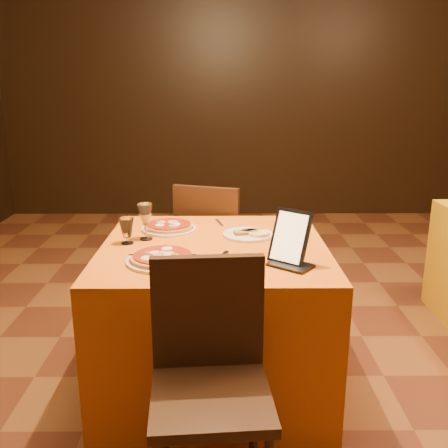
{
  "coord_description": "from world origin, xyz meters",
  "views": [
    {
      "loc": [
        -0.5,
        -2.35,
        1.51
      ],
      "look_at": [
        -0.48,
        -0.03,
        0.86
      ],
      "focal_mm": 40.0,
      "sensor_mm": 36.0,
      "label": 1
    }
  ],
  "objects_px": {
    "pizza_far": "(169,227)",
    "wine_glass": "(146,221)",
    "main_table": "(214,314)",
    "water_glass": "(127,231)",
    "chair_main_near": "(211,396)",
    "tablet": "(290,237)",
    "pizza_near": "(163,259)",
    "chair_main_far": "(216,248)"
  },
  "relations": [
    {
      "from": "water_glass",
      "to": "tablet",
      "type": "bearing_deg",
      "value": -20.01
    },
    {
      "from": "main_table",
      "to": "pizza_far",
      "type": "bearing_deg",
      "value": 134.14
    },
    {
      "from": "main_table",
      "to": "water_glass",
      "type": "relative_size",
      "value": 8.46
    },
    {
      "from": "pizza_far",
      "to": "wine_glass",
      "type": "distance_m",
      "value": 0.21
    },
    {
      "from": "pizza_far",
      "to": "water_glass",
      "type": "bearing_deg",
      "value": -127.45
    },
    {
      "from": "tablet",
      "to": "wine_glass",
      "type": "bearing_deg",
      "value": -168.49
    },
    {
      "from": "chair_main_near",
      "to": "pizza_near",
      "type": "relative_size",
      "value": 2.81
    },
    {
      "from": "main_table",
      "to": "chair_main_near",
      "type": "bearing_deg",
      "value": -90.0
    },
    {
      "from": "chair_main_near",
      "to": "tablet",
      "type": "xyz_separation_m",
      "value": [
        0.34,
        0.55,
        0.41
      ]
    },
    {
      "from": "pizza_near",
      "to": "pizza_far",
      "type": "relative_size",
      "value": 1.1
    },
    {
      "from": "chair_main_far",
      "to": "tablet",
      "type": "xyz_separation_m",
      "value": [
        0.34,
        -1.09,
        0.41
      ]
    },
    {
      "from": "chair_main_near",
      "to": "tablet",
      "type": "distance_m",
      "value": 0.77
    },
    {
      "from": "chair_main_far",
      "to": "water_glass",
      "type": "distance_m",
      "value": 0.98
    },
    {
      "from": "pizza_far",
      "to": "water_glass",
      "type": "relative_size",
      "value": 2.27
    },
    {
      "from": "wine_glass",
      "to": "main_table",
      "type": "bearing_deg",
      "value": -13.72
    },
    {
      "from": "chair_main_far",
      "to": "wine_glass",
      "type": "relative_size",
      "value": 4.79
    },
    {
      "from": "pizza_far",
      "to": "tablet",
      "type": "height_order",
      "value": "tablet"
    },
    {
      "from": "pizza_far",
      "to": "main_table",
      "type": "bearing_deg",
      "value": -45.86
    },
    {
      "from": "chair_main_far",
      "to": "main_table",
      "type": "bearing_deg",
      "value": 107.95
    },
    {
      "from": "pizza_far",
      "to": "pizza_near",
      "type": "bearing_deg",
      "value": -87.57
    },
    {
      "from": "main_table",
      "to": "chair_main_far",
      "type": "distance_m",
      "value": 0.83
    },
    {
      "from": "pizza_near",
      "to": "water_glass",
      "type": "xyz_separation_m",
      "value": [
        -0.2,
        0.26,
        0.05
      ]
    },
    {
      "from": "chair_main_near",
      "to": "pizza_near",
      "type": "distance_m",
      "value": 0.69
    },
    {
      "from": "pizza_near",
      "to": "wine_glass",
      "type": "xyz_separation_m",
      "value": [
        -0.12,
        0.33,
        0.08
      ]
    },
    {
      "from": "chair_main_near",
      "to": "water_glass",
      "type": "xyz_separation_m",
      "value": [
        -0.43,
        0.83,
        0.36
      ]
    },
    {
      "from": "main_table",
      "to": "pizza_far",
      "type": "relative_size",
      "value": 3.73
    },
    {
      "from": "pizza_far",
      "to": "water_glass",
      "type": "height_order",
      "value": "water_glass"
    },
    {
      "from": "main_table",
      "to": "pizza_near",
      "type": "xyz_separation_m",
      "value": [
        -0.22,
        -0.25,
        0.39
      ]
    },
    {
      "from": "wine_glass",
      "to": "tablet",
      "type": "bearing_deg",
      "value": -27.04
    },
    {
      "from": "wine_glass",
      "to": "pizza_far",
      "type": "bearing_deg",
      "value": 59.72
    },
    {
      "from": "chair_main_near",
      "to": "chair_main_far",
      "type": "height_order",
      "value": "same"
    },
    {
      "from": "chair_main_near",
      "to": "wine_glass",
      "type": "distance_m",
      "value": 1.04
    },
    {
      "from": "main_table",
      "to": "tablet",
      "type": "distance_m",
      "value": 0.65
    },
    {
      "from": "main_table",
      "to": "chair_main_near",
      "type": "xyz_separation_m",
      "value": [
        0.0,
        -0.82,
        0.08
      ]
    },
    {
      "from": "chair_main_near",
      "to": "pizza_near",
      "type": "xyz_separation_m",
      "value": [
        -0.22,
        0.57,
        0.31
      ]
    },
    {
      "from": "tablet",
      "to": "pizza_near",
      "type": "bearing_deg",
      "value": -142.96
    },
    {
      "from": "chair_main_near",
      "to": "water_glass",
      "type": "bearing_deg",
      "value": 112.86
    },
    {
      "from": "chair_main_near",
      "to": "wine_glass",
      "type": "bearing_deg",
      "value": 106.56
    },
    {
      "from": "chair_main_near",
      "to": "pizza_far",
      "type": "relative_size",
      "value": 3.08
    },
    {
      "from": "chair_main_far",
      "to": "water_glass",
      "type": "xyz_separation_m",
      "value": [
        -0.43,
        -0.81,
        0.36
      ]
    },
    {
      "from": "wine_glass",
      "to": "chair_main_near",
      "type": "bearing_deg",
      "value": -69.09
    },
    {
      "from": "chair_main_near",
      "to": "pizza_near",
      "type": "height_order",
      "value": "chair_main_near"
    }
  ]
}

